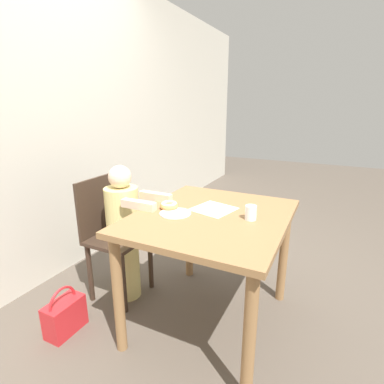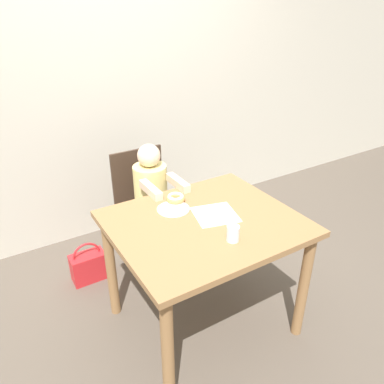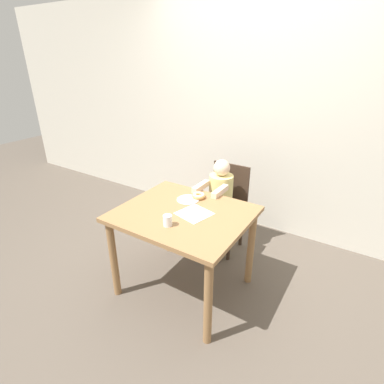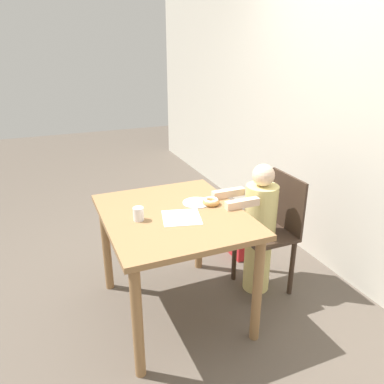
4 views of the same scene
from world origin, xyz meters
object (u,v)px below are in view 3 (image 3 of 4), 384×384
at_px(child_figure, 220,207).
at_px(cup, 168,221).
at_px(chair, 225,206).
at_px(donut, 199,196).
at_px(handbag, 187,222).

bearing_deg(child_figure, cup, -88.11).
height_order(child_figure, cup, child_figure).
distance_m(chair, donut, 0.57).
distance_m(chair, cup, 1.04).
relative_size(chair, donut, 7.69).
bearing_deg(donut, handbag, 132.40).
height_order(chair, donut, chair).
height_order(chair, handbag, chair).
xyz_separation_m(handbag, cup, (0.50, -1.00, 0.67)).
xyz_separation_m(child_figure, donut, (-0.02, -0.38, 0.27)).
height_order(handbag, cup, cup).
height_order(child_figure, donut, child_figure).
relative_size(child_figure, donut, 8.62).
relative_size(donut, cup, 1.39).
relative_size(handbag, cup, 3.78).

